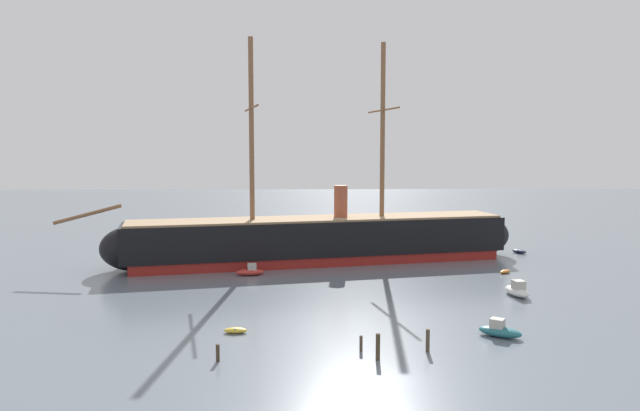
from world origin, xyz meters
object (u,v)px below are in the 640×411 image
at_px(dinghy_foreground_left, 236,330).
at_px(motorboat_alongside_bow, 250,271).
at_px(tall_ship, 319,239).
at_px(sailboat_far_left, 180,247).
at_px(mooring_piling_nearest, 361,343).
at_px(motorboat_distant_centre, 355,237).
at_px(mooring_piling_right_pair, 218,353).
at_px(motorboat_mid_right, 517,290).
at_px(mooring_piling_midwater, 428,341).
at_px(dinghy_alongside_stern, 505,271).
at_px(mooring_piling_left_pair, 378,347).
at_px(dinghy_far_right, 519,251).
at_px(motorboat_foreground_right, 500,330).

distance_m(dinghy_foreground_left, motorboat_alongside_bow, 25.16).
bearing_deg(tall_ship, sailboat_far_left, 152.26).
height_order(dinghy_foreground_left, mooring_piling_nearest, mooring_piling_nearest).
height_order(motorboat_distant_centre, mooring_piling_right_pair, motorboat_distant_centre).
xyz_separation_m(motorboat_mid_right, mooring_piling_midwater, (-14.09, -18.65, 0.30)).
height_order(dinghy_alongside_stern, sailboat_far_left, sailboat_far_left).
distance_m(dinghy_foreground_left, mooring_piling_nearest, 12.15).
bearing_deg(mooring_piling_left_pair, dinghy_foreground_left, 148.10).
height_order(tall_ship, motorboat_distant_centre, tall_ship).
relative_size(motorboat_alongside_bow, mooring_piling_left_pair, 1.83).
height_order(dinghy_foreground_left, dinghy_alongside_stern, dinghy_foreground_left).
xyz_separation_m(motorboat_distant_centre, mooring_piling_nearest, (-4.81, -59.76, 0.00)).
bearing_deg(motorboat_distant_centre, sailboat_far_left, -163.52).
relative_size(dinghy_far_right, mooring_piling_midwater, 1.38).
bearing_deg(motorboat_alongside_bow, mooring_piling_midwater, -60.89).
relative_size(motorboat_mid_right, sailboat_far_left, 0.94).
xyz_separation_m(motorboat_foreground_right, dinghy_far_right, (17.01, 42.57, -0.27)).
relative_size(sailboat_far_left, mooring_piling_midwater, 2.61).
xyz_separation_m(dinghy_foreground_left, mooring_piling_nearest, (10.95, -5.26, 0.39)).
bearing_deg(motorboat_mid_right, sailboat_far_left, 143.59).
relative_size(mooring_piling_nearest, mooring_piling_midwater, 0.68).
height_order(motorboat_foreground_right, motorboat_mid_right, motorboat_mid_right).
bearing_deg(mooring_piling_left_pair, sailboat_far_left, 115.97).
height_order(tall_ship, mooring_piling_midwater, tall_ship).
bearing_deg(motorboat_alongside_bow, motorboat_mid_right, -21.25).
relative_size(motorboat_mid_right, dinghy_far_right, 1.77).
height_order(mooring_piling_nearest, mooring_piling_right_pair, mooring_piling_right_pair).
bearing_deg(dinghy_foreground_left, tall_ship, 75.84).
height_order(motorboat_foreground_right, motorboat_alongside_bow, motorboat_foreground_right).
distance_m(motorboat_distant_centre, mooring_piling_left_pair, 62.12).
height_order(motorboat_distant_centre, mooring_piling_left_pair, mooring_piling_left_pair).
bearing_deg(mooring_piling_right_pair, motorboat_mid_right, 33.26).
bearing_deg(mooring_piling_nearest, mooring_piling_left_pair, -63.61).
bearing_deg(tall_ship, dinghy_alongside_stern, -18.85).
distance_m(dinghy_far_right, mooring_piling_left_pair, 56.13).
xyz_separation_m(tall_ship, dinghy_foreground_left, (-8.57, -33.94, -3.18)).
distance_m(motorboat_mid_right, mooring_piling_nearest, 26.77).
bearing_deg(mooring_piling_nearest, motorboat_alongside_bow, 110.97).
distance_m(tall_ship, motorboat_foreground_right, 38.93).
bearing_deg(motorboat_distant_centre, mooring_piling_nearest, -94.60).
bearing_deg(dinghy_foreground_left, mooring_piling_right_pair, -94.71).
height_order(tall_ship, dinghy_foreground_left, tall_ship).
bearing_deg(mooring_piling_left_pair, tall_ship, 94.83).
bearing_deg(motorboat_foreground_right, motorboat_mid_right, 65.27).
relative_size(sailboat_far_left, mooring_piling_right_pair, 3.59).
distance_m(mooring_piling_nearest, mooring_piling_right_pair, 11.76).
height_order(dinghy_alongside_stern, mooring_piling_left_pair, mooring_piling_left_pair).
relative_size(mooring_piling_left_pair, mooring_piling_right_pair, 1.56).
xyz_separation_m(motorboat_alongside_bow, mooring_piling_midwater, (17.14, -30.79, 0.39)).
bearing_deg(dinghy_alongside_stern, mooring_piling_right_pair, -135.89).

